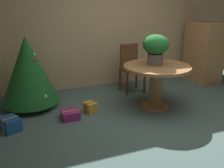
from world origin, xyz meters
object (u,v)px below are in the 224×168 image
object	(u,v)px
flower_vase	(156,47)
wooden_chair_far	(131,65)
round_dining_table	(156,77)
gift_box_blue	(11,124)
holiday_tree	(28,70)
gift_box_gold	(90,107)
wooden_cabinet	(203,52)
gift_box_purple	(70,115)

from	to	relation	value
flower_vase	wooden_chair_far	size ratio (longest dim) A/B	0.53
round_dining_table	gift_box_blue	distance (m)	2.40
holiday_tree	gift_box_gold	xyz separation A→B (m)	(0.89, -0.60, -0.59)
flower_vase	wooden_cabinet	xyz separation A→B (m)	(1.83, 0.92, -0.38)
wooden_cabinet	holiday_tree	bearing A→B (deg)	-177.78
holiday_tree	gift_box_purple	bearing A→B (deg)	-53.68
holiday_tree	round_dining_table	bearing A→B (deg)	-22.81
flower_vase	holiday_tree	size ratio (longest dim) A/B	0.40
flower_vase	holiday_tree	bearing A→B (deg)	158.92
holiday_tree	gift_box_gold	world-z (taller)	holiday_tree
round_dining_table	wooden_chair_far	distance (m)	1.00
wooden_chair_far	gift_box_blue	size ratio (longest dim) A/B	2.69
round_dining_table	gift_box_blue	bearing A→B (deg)	178.57
flower_vase	gift_box_blue	xyz separation A→B (m)	(-2.35, -0.01, -0.96)
round_dining_table	flower_vase	bearing A→B (deg)	93.31
holiday_tree	gift_box_gold	bearing A→B (deg)	-33.81
flower_vase	wooden_cabinet	distance (m)	2.08
round_dining_table	wooden_chair_far	size ratio (longest dim) A/B	1.17
holiday_tree	wooden_cabinet	distance (m)	3.83
gift_box_purple	round_dining_table	bearing A→B (deg)	-4.69
gift_box_blue	wooden_cabinet	xyz separation A→B (m)	(4.18, 0.93, 0.58)
wooden_chair_far	gift_box_purple	distance (m)	1.78
flower_vase	wooden_cabinet	world-z (taller)	wooden_cabinet
wooden_chair_far	gift_box_gold	xyz separation A→B (m)	(-1.11, -0.75, -0.46)
flower_vase	gift_box_blue	world-z (taller)	flower_vase
flower_vase	gift_box_gold	xyz separation A→B (m)	(-1.10, 0.17, -0.98)
round_dining_table	wooden_chair_far	xyz separation A→B (m)	(0.00, 1.00, -0.02)
gift_box_purple	wooden_cabinet	xyz separation A→B (m)	(3.29, 0.87, 0.61)
gift_box_purple	wooden_cabinet	size ratio (longest dim) A/B	0.20
gift_box_purple	wooden_cabinet	world-z (taller)	wooden_cabinet
wooden_chair_far	gift_box_purple	xyz separation A→B (m)	(-1.47, -0.87, -0.47)
round_dining_table	wooden_cabinet	bearing A→B (deg)	28.51
round_dining_table	wooden_cabinet	world-z (taller)	wooden_cabinet
wooden_chair_far	holiday_tree	size ratio (longest dim) A/B	0.77
wooden_chair_far	gift_box_gold	world-z (taller)	wooden_chair_far
gift_box_purple	wooden_chair_far	bearing A→B (deg)	30.71
flower_vase	holiday_tree	world-z (taller)	flower_vase
round_dining_table	flower_vase	xyz separation A→B (m)	(-0.00, 0.07, 0.50)
round_dining_table	gift_box_gold	world-z (taller)	round_dining_table
holiday_tree	gift_box_gold	distance (m)	1.23
gift_box_gold	gift_box_purple	distance (m)	0.38
gift_box_purple	gift_box_blue	size ratio (longest dim) A/B	0.76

